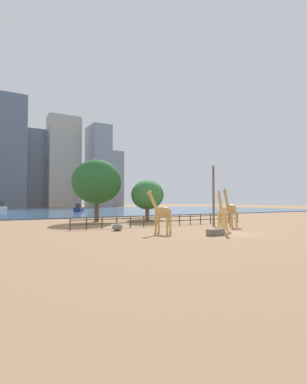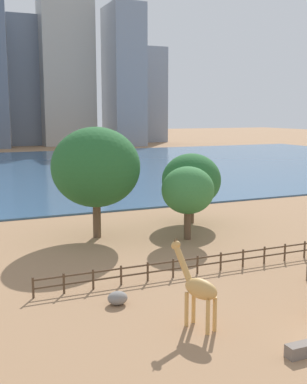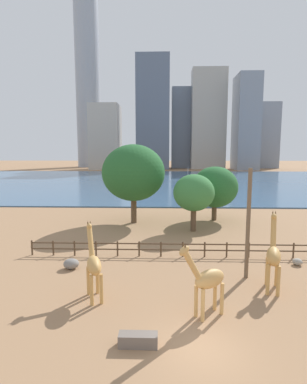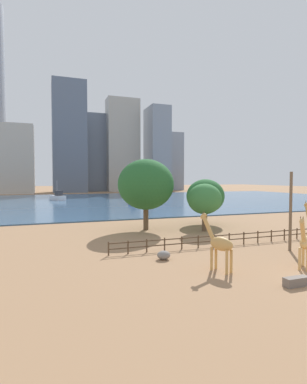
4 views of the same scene
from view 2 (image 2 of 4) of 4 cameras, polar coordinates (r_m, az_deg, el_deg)
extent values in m
plane|color=#9E7551|center=(98.08, -13.15, 2.76)|extent=(400.00, 400.00, 0.00)
cube|color=#3D6084|center=(95.14, -12.83, 2.63)|extent=(180.00, 86.00, 0.20)
cylinder|color=tan|center=(25.66, 3.94, -13.70)|extent=(0.27, 0.27, 1.81)
cylinder|color=tan|center=(26.06, 4.77, -13.34)|extent=(0.27, 0.27, 1.81)
cylinder|color=tan|center=(24.85, 6.46, -14.55)|extent=(0.27, 0.27, 1.81)
cylinder|color=tan|center=(25.25, 7.27, -14.15)|extent=(0.27, 0.27, 1.81)
ellipsoid|color=tan|center=(24.99, 5.64, -11.36)|extent=(1.48, 2.16, 1.05)
cylinder|color=tan|center=(25.39, 3.48, -8.41)|extent=(0.77, 1.30, 1.90)
ellipsoid|color=tan|center=(25.46, 2.66, -6.31)|extent=(0.59, 0.84, 0.69)
cone|color=brown|center=(25.32, 2.54, -5.68)|extent=(0.12, 0.12, 0.19)
cone|color=brown|center=(25.44, 2.79, -5.61)|extent=(0.12, 0.12, 0.19)
ellipsoid|color=gray|center=(28.48, -4.28, -12.43)|extent=(1.17, 1.03, 0.77)
cube|color=#72665B|center=(24.07, 17.40, -17.36)|extent=(1.80, 0.60, 0.60)
cylinder|color=#4C3826|center=(30.07, -14.08, -10.95)|extent=(0.14, 0.14, 1.30)
cylinder|color=#4C3826|center=(30.39, -10.58, -10.60)|extent=(0.14, 0.14, 1.30)
cylinder|color=#4C3826|center=(30.82, -7.16, -10.23)|extent=(0.14, 0.14, 1.30)
cylinder|color=#4C3826|center=(31.35, -3.86, -9.83)|extent=(0.14, 0.14, 1.30)
cylinder|color=#4C3826|center=(31.98, -0.69, -9.41)|extent=(0.14, 0.14, 1.30)
cylinder|color=#4C3826|center=(32.70, 2.34, -8.99)|extent=(0.14, 0.14, 1.30)
cylinder|color=#4C3826|center=(33.51, 5.23, -8.56)|extent=(0.14, 0.14, 1.30)
cylinder|color=#4C3826|center=(34.40, 7.97, -8.13)|extent=(0.14, 0.14, 1.30)
cylinder|color=#4C3826|center=(35.37, 10.56, -7.71)|extent=(0.14, 0.14, 1.30)
cylinder|color=#4C3826|center=(36.40, 13.00, -7.30)|extent=(0.14, 0.14, 1.30)
cylinder|color=#4C3826|center=(37.50, 15.30, -6.90)|extent=(0.14, 0.14, 1.30)
cylinder|color=#4C3826|center=(38.66, 17.47, -6.51)|extent=(0.14, 0.14, 1.30)
cube|color=#4C3826|center=(34.28, 8.02, -7.40)|extent=(26.10, 0.08, 0.10)
cube|color=#4C3826|center=(34.43, 8.00, -8.23)|extent=(26.10, 0.08, 0.10)
cylinder|color=brown|center=(42.11, 4.04, -3.93)|extent=(0.62, 0.62, 2.52)
ellipsoid|color=#387A3D|center=(41.51, 4.09, 0.22)|extent=(4.56, 4.56, 4.11)
cylinder|color=brown|center=(42.83, -6.73, -3.29)|extent=(0.71, 0.71, 3.19)
ellipsoid|color=#26602D|center=(42.05, -6.85, 2.95)|extent=(7.74, 7.74, 6.96)
cylinder|color=brown|center=(48.40, 4.46, -2.50)|extent=(0.63, 0.63, 2.00)
ellipsoid|color=#26602D|center=(47.82, 4.51, 1.43)|extent=(5.87, 5.87, 5.28)
cube|color=navy|center=(83.73, -8.16, 2.31)|extent=(4.39, 5.67, 1.08)
cube|color=#333338|center=(82.94, -8.30, 3.07)|extent=(2.10, 2.34, 1.30)
cylinder|color=silver|center=(83.72, -8.16, 3.99)|extent=(0.16, 0.16, 3.80)
cube|color=gray|center=(163.26, -3.54, 13.48)|extent=(10.51, 15.73, 45.10)
cube|color=slate|center=(169.85, -15.27, 12.49)|extent=(10.08, 10.70, 42.01)
cube|color=#ADA89E|center=(165.60, -10.24, 14.11)|extent=(17.22, 9.86, 49.84)
cube|color=gray|center=(181.51, -1.42, 11.40)|extent=(17.10, 9.77, 34.42)
camera|label=1|loc=(10.46, -150.97, -56.66)|focal=28.00mm
camera|label=3|loc=(16.05, 53.70, -1.96)|focal=28.00mm
camera|label=4|loc=(4.09, -50.83, -65.86)|focal=28.00mm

